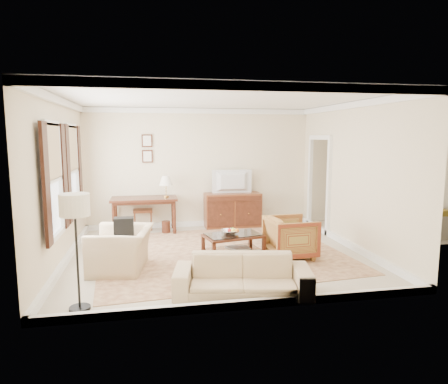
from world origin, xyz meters
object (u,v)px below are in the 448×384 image
object	(u,v)px
writing_desk	(144,202)
sofa	(242,270)
sideboard	(232,210)
striped_armchair	(291,235)
club_armchair	(121,242)
tv	(233,174)
coffee_table	(233,239)

from	to	relation	value
writing_desk	sofa	distance (m)	4.28
writing_desk	sideboard	bearing A→B (deg)	4.88
writing_desk	striped_armchair	bearing A→B (deg)	-43.20
club_armchair	tv	bearing A→B (deg)	147.62
tv	sofa	size ratio (longest dim) A/B	0.49
sideboard	tv	xyz separation A→B (m)	(0.00, -0.02, 0.89)
writing_desk	coffee_table	size ratio (longest dim) A/B	1.31
tv	club_armchair	size ratio (longest dim) A/B	0.86
sideboard	club_armchair	distance (m)	3.74
tv	sofa	bearing A→B (deg)	79.86
coffee_table	club_armchair	size ratio (longest dim) A/B	1.06
coffee_table	tv	bearing A→B (deg)	78.25
striped_armchair	sofa	distance (m)	2.00
writing_desk	tv	world-z (taller)	tv
coffee_table	striped_armchair	world-z (taller)	striped_armchair
writing_desk	tv	xyz separation A→B (m)	(2.13, 0.16, 0.60)
tv	coffee_table	distance (m)	2.67
striped_armchair	club_armchair	size ratio (longest dim) A/B	0.77
writing_desk	coffee_table	distance (m)	2.82
writing_desk	sideboard	distance (m)	2.16
striped_armchair	sofa	world-z (taller)	striped_armchair
writing_desk	sofa	world-z (taller)	writing_desk
coffee_table	club_armchair	xyz separation A→B (m)	(-1.99, -0.34, 0.14)
writing_desk	sideboard	xyz separation A→B (m)	(2.13, 0.18, -0.29)
tv	coffee_table	size ratio (longest dim) A/B	0.81
coffee_table	sideboard	bearing A→B (deg)	78.34
sideboard	club_armchair	world-z (taller)	club_armchair
writing_desk	coffee_table	bearing A→B (deg)	-54.44
coffee_table	striped_armchair	size ratio (longest dim) A/B	1.36
tv	sofa	world-z (taller)	tv
tv	club_armchair	xyz separation A→B (m)	(-2.49, -2.77, -0.84)
writing_desk	tv	size ratio (longest dim) A/B	1.60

